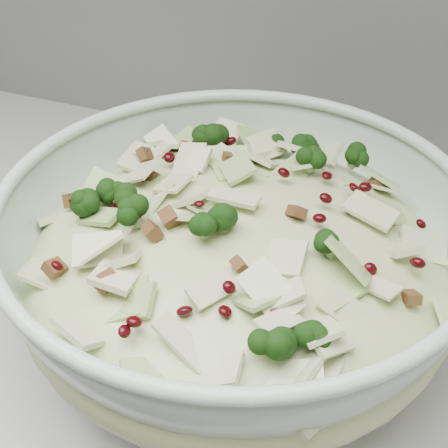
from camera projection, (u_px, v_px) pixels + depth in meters
mixing_bowl at (236, 267)px, 0.56m from camera, size 0.44×0.44×0.17m
salad at (237, 244)px, 0.54m from camera, size 0.43×0.43×0.17m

